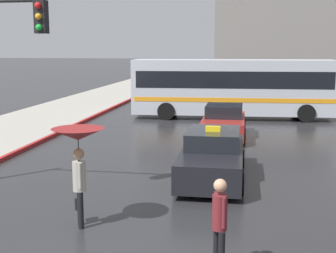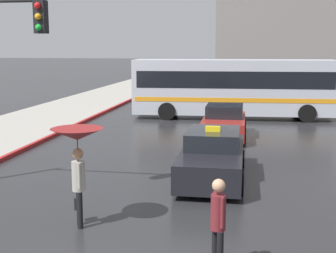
{
  "view_description": "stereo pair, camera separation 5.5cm",
  "coord_description": "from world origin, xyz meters",
  "views": [
    {
      "loc": [
        3.07,
        -6.46,
        3.97
      ],
      "look_at": [
        0.66,
        8.35,
        1.4
      ],
      "focal_mm": 50.0,
      "sensor_mm": 36.0,
      "label": 1
    },
    {
      "loc": [
        3.13,
        -6.45,
        3.97
      ],
      "look_at": [
        0.66,
        8.35,
        1.4
      ],
      "focal_mm": 50.0,
      "sensor_mm": 36.0,
      "label": 2
    }
  ],
  "objects": [
    {
      "name": "taxi",
      "position": [
        2.19,
        7.39,
        0.68
      ],
      "size": [
        1.91,
        4.7,
        1.62
      ],
      "rotation": [
        0.0,
        0.0,
        3.14
      ],
      "color": "black",
      "rests_on": "ground_plane"
    },
    {
      "name": "sedan_red",
      "position": [
        2.23,
        14.02,
        0.66
      ],
      "size": [
        1.91,
        4.21,
        1.43
      ],
      "rotation": [
        0.0,
        0.0,
        3.14
      ],
      "color": "maroon",
      "rests_on": "ground_plane"
    },
    {
      "name": "pedestrian_with_umbrella",
      "position": [
        -0.45,
        3.01,
        1.85
      ],
      "size": [
        1.15,
        1.15,
        2.23
      ],
      "rotation": [
        0.0,
        0.0,
        2.01
      ],
      "color": "black",
      "rests_on": "ground_plane"
    },
    {
      "name": "city_bus",
      "position": [
        2.43,
        19.93,
        1.81
      ],
      "size": [
        11.2,
        3.13,
        3.25
      ],
      "rotation": [
        0.0,
        0.0,
        -1.52
      ],
      "color": "#B2B7C1",
      "rests_on": "ground_plane"
    },
    {
      "name": "pedestrian_man",
      "position": [
        2.71,
        1.36,
        1.0
      ],
      "size": [
        0.36,
        0.4,
        1.72
      ],
      "rotation": [
        0.0,
        0.0,
        -1.1
      ],
      "color": "black",
      "rests_on": "ground_plane"
    }
  ]
}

